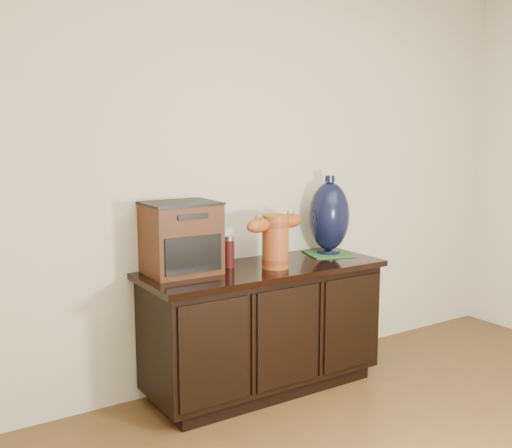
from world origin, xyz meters
TOP-DOWN VIEW (x-y plane):
  - sideboard at (0.00, 2.23)m, footprint 1.46×0.56m
  - terracotta_vessel at (0.04, 2.16)m, footprint 0.44×0.19m
  - tv_radio at (-0.47, 2.34)m, footprint 0.40×0.33m
  - green_mat at (0.54, 2.29)m, footprint 0.33×0.33m
  - lamp_base at (0.54, 2.29)m, footprint 0.32×0.32m
  - spray_can at (-0.18, 2.32)m, footprint 0.06×0.06m

SIDE VIEW (x-z plane):
  - sideboard at x=0.00m, z-range 0.01..0.76m
  - green_mat at x=0.54m, z-range 0.76..0.76m
  - spray_can at x=-0.18m, z-range 0.75..0.94m
  - terracotta_vessel at x=0.04m, z-range 0.77..1.08m
  - tv_radio at x=-0.47m, z-range 0.75..1.15m
  - lamp_base at x=0.54m, z-range 0.75..1.25m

